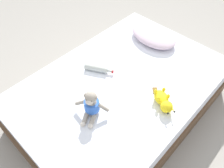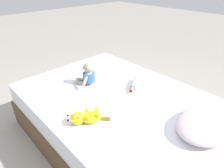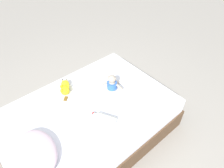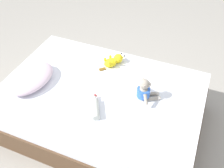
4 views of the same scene
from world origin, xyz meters
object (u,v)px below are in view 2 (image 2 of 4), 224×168
at_px(bed, 121,120).
at_px(plush_monkey, 88,76).
at_px(glass_bottle, 135,83).
at_px(pillow, 207,123).
at_px(plush_yellow_creature, 86,117).

relative_size(bed, plush_monkey, 7.61).
xyz_separation_m(bed, plush_monkey, (0.06, -0.43, 0.35)).
bearing_deg(glass_bottle, plush_monkey, -48.57).
bearing_deg(pillow, plush_yellow_creature, -48.28).
bearing_deg(pillow, glass_bottle, -97.40).
distance_m(pillow, plush_yellow_creature, 0.88).
relative_size(plush_monkey, glass_bottle, 0.98).
relative_size(bed, glass_bottle, 7.43).
distance_m(pillow, plush_monkey, 1.14).
distance_m(bed, plush_monkey, 0.55).
relative_size(plush_monkey, plush_yellow_creature, 0.86).
height_order(bed, glass_bottle, glass_bottle).
height_order(plush_yellow_creature, glass_bottle, plush_yellow_creature).
distance_m(bed, plush_yellow_creature, 0.52).
distance_m(bed, glass_bottle, 0.39).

